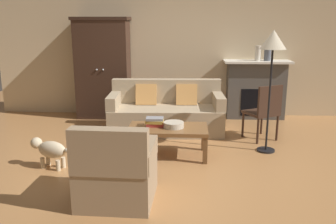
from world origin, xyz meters
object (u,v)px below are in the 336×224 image
object	(u,v)px
fruit_bowl	(174,125)
armchair_near_left	(116,173)
mantel_vase_cream	(258,53)
mantel_vase_slate	(268,52)
armoire	(103,68)
floor_lamp	(273,47)
dog	(50,150)
couch	(166,113)
side_chair_wooden	(265,109)
fireplace	(256,89)
coffee_table	(168,131)
book_stack	(155,122)

from	to	relation	value
fruit_bowl	armchair_near_left	size ratio (longest dim) A/B	0.32
mantel_vase_cream	mantel_vase_slate	size ratio (longest dim) A/B	0.88
armoire	floor_lamp	bearing A→B (deg)	-33.13
mantel_vase_cream	dog	world-z (taller)	mantel_vase_cream
couch	floor_lamp	distance (m)	2.14
armchair_near_left	dog	bearing A→B (deg)	140.42
couch	side_chair_wooden	bearing A→B (deg)	-15.20
mantel_vase_cream	mantel_vase_slate	distance (m)	0.18
couch	armchair_near_left	size ratio (longest dim) A/B	2.22
fireplace	mantel_vase_slate	bearing A→B (deg)	-5.69
mantel_vase_slate	floor_lamp	size ratio (longest dim) A/B	0.18
couch	coffee_table	world-z (taller)	couch
armoire	book_stack	xyz separation A→B (m)	(1.18, -2.04, -0.48)
coffee_table	book_stack	distance (m)	0.22
mantel_vase_slate	fruit_bowl	bearing A→B (deg)	-127.94
armoire	side_chair_wooden	xyz separation A→B (m)	(2.84, -1.33, -0.45)
book_stack	floor_lamp	xyz separation A→B (m)	(1.61, 0.22, 1.03)
mantel_vase_cream	coffee_table	bearing A→B (deg)	-126.31
fireplace	mantel_vase_cream	size ratio (longest dim) A/B	4.51
armchair_near_left	dog	world-z (taller)	armchair_near_left
floor_lamp	dog	size ratio (longest dim) A/B	3.14
armoire	mantel_vase_cream	xyz separation A→B (m)	(2.95, 0.06, 0.29)
armoire	floor_lamp	world-z (taller)	armoire
dog	couch	bearing A→B (deg)	50.32
mantel_vase_slate	fireplace	bearing A→B (deg)	174.31
side_chair_wooden	couch	bearing A→B (deg)	164.80
armchair_near_left	coffee_table	bearing A→B (deg)	71.07
fireplace	armoire	size ratio (longest dim) A/B	0.66
floor_lamp	fireplace	bearing A→B (deg)	85.24
coffee_table	floor_lamp	size ratio (longest dim) A/B	0.63
armoire	book_stack	world-z (taller)	armoire
fireplace	fruit_bowl	xyz separation A→B (m)	(-1.50, -2.18, -0.11)
coffee_table	mantel_vase_slate	world-z (taller)	mantel_vase_slate
fruit_bowl	armchair_near_left	bearing A→B (deg)	-111.97
floor_lamp	mantel_vase_slate	bearing A→B (deg)	79.81
armchair_near_left	mantel_vase_cream	bearing A→B (deg)	59.74
fruit_bowl	floor_lamp	bearing A→B (deg)	11.64
armoire	fruit_bowl	bearing A→B (deg)	-55.42
coffee_table	dog	size ratio (longest dim) A/B	1.99
fireplace	coffee_table	world-z (taller)	fireplace
fireplace	coffee_table	bearing A→B (deg)	-126.08
mantel_vase_cream	floor_lamp	size ratio (longest dim) A/B	0.16
book_stack	mantel_vase_slate	size ratio (longest dim) A/B	0.82
mantel_vase_cream	dog	distance (m)	4.19
couch	book_stack	distance (m)	1.16
couch	mantel_vase_slate	distance (m)	2.30
armchair_near_left	floor_lamp	size ratio (longest dim) A/B	0.51
armoire	fruit_bowl	distance (m)	2.60
fruit_bowl	armchair_near_left	distance (m)	1.46
couch	fruit_bowl	bearing A→B (deg)	-81.73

